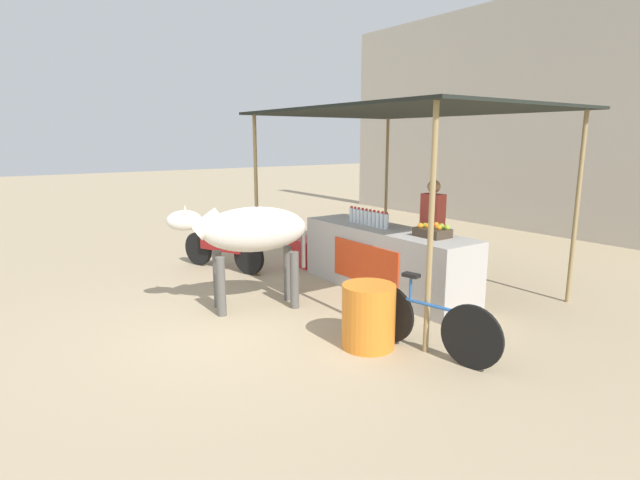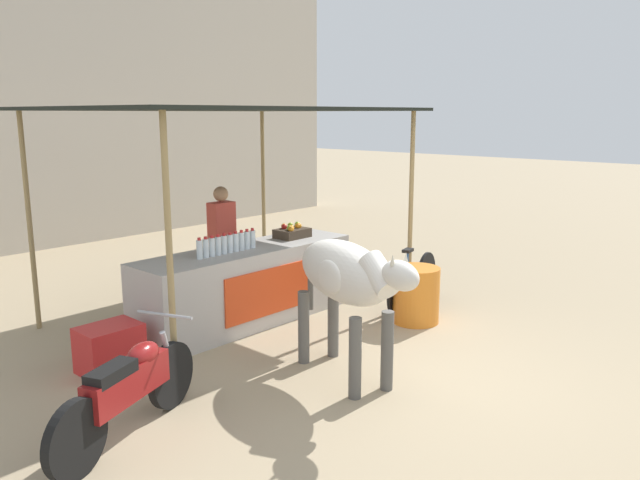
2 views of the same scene
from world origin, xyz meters
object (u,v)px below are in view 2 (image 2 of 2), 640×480
object	(u,v)px
cooler_box	(110,348)
water_barrel	(416,295)
vendor_behind_counter	(222,246)
bicycle_leaning	(413,282)
cow	(347,278)
stall_counter	(248,285)
fruit_crate	(292,232)
motorcycle_parked	(129,388)

from	to	relation	value
cooler_box	water_barrel	xyz separation A→B (m)	(3.39, -1.46, 0.11)
vendor_behind_counter	bicycle_leaning	xyz separation A→B (m)	(1.71, -1.93, -0.50)
cow	bicycle_leaning	xyz separation A→B (m)	(2.40, 0.83, -0.69)
stall_counter	vendor_behind_counter	distance (m)	0.87
bicycle_leaning	stall_counter	bearing A→B (deg)	148.58
stall_counter	water_barrel	world-z (taller)	stall_counter
fruit_crate	motorcycle_parked	xyz separation A→B (m)	(-3.40, -1.51, -0.61)
stall_counter	cow	size ratio (longest dim) A/B	1.63
vendor_behind_counter	fruit_crate	bearing A→B (deg)	-47.67
water_barrel	cow	size ratio (longest dim) A/B	0.38
fruit_crate	cooler_box	size ratio (longest dim) A/B	0.73
motorcycle_parked	bicycle_leaning	world-z (taller)	motorcycle_parked
fruit_crate	vendor_behind_counter	xyz separation A→B (m)	(-0.63, 0.70, -0.19)
stall_counter	bicycle_leaning	distance (m)	2.27
stall_counter	cow	xyz separation A→B (m)	(-0.47, -2.00, 0.55)
fruit_crate	vendor_behind_counter	world-z (taller)	vendor_behind_counter
fruit_crate	motorcycle_parked	distance (m)	3.77
fruit_crate	water_barrel	xyz separation A→B (m)	(0.58, -1.62, -0.68)
cooler_box	motorcycle_parked	xyz separation A→B (m)	(-0.58, -1.36, 0.19)
cooler_box	bicycle_leaning	size ratio (longest dim) A/B	0.37
cow	motorcycle_parked	bearing A→B (deg)	165.24
cooler_box	bicycle_leaning	bearing A→B (deg)	-15.53
stall_counter	cooler_box	world-z (taller)	stall_counter
cow	motorcycle_parked	xyz separation A→B (m)	(-2.07, 0.55, -0.61)
fruit_crate	vendor_behind_counter	distance (m)	0.96
stall_counter	cooler_box	xyz separation A→B (m)	(-1.96, -0.10, -0.24)
fruit_crate	cow	size ratio (longest dim) A/B	0.24
water_barrel	cooler_box	bearing A→B (deg)	156.66
fruit_crate	bicycle_leaning	size ratio (longest dim) A/B	0.27
water_barrel	motorcycle_parked	size ratio (longest dim) A/B	0.42
fruit_crate	bicycle_leaning	world-z (taller)	fruit_crate
stall_counter	fruit_crate	xyz separation A→B (m)	(0.85, 0.06, 0.56)
fruit_crate	water_barrel	size ratio (longest dim) A/B	0.62
cow	motorcycle_parked	distance (m)	2.23
cooler_box	bicycle_leaning	world-z (taller)	bicycle_leaning
fruit_crate	vendor_behind_counter	bearing A→B (deg)	132.33
vendor_behind_counter	cow	size ratio (longest dim) A/B	0.90
stall_counter	fruit_crate	world-z (taller)	fruit_crate
stall_counter	fruit_crate	size ratio (longest dim) A/B	6.82
bicycle_leaning	fruit_crate	bearing A→B (deg)	131.10
vendor_behind_counter	cooler_box	distance (m)	2.42
stall_counter	vendor_behind_counter	world-z (taller)	vendor_behind_counter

